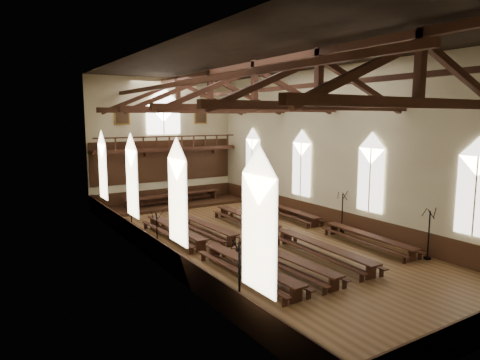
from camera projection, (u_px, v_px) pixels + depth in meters
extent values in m
plane|color=brown|center=(254.00, 241.00, 24.06)|extent=(26.00, 26.00, 0.00)
plane|color=#C2BC93|center=(164.00, 142.00, 34.23)|extent=(12.00, 0.00, 12.00)
plane|color=#C2BC93|center=(149.00, 158.00, 20.18)|extent=(0.00, 26.00, 26.00)
plane|color=#C2BC93|center=(334.00, 149.00, 26.49)|extent=(0.00, 26.00, 26.00)
plane|color=black|center=(255.00, 59.00, 22.61)|extent=(26.00, 26.00, 0.00)
cube|color=#381E10|center=(165.00, 196.00, 34.83)|extent=(11.90, 0.08, 1.20)
cube|color=#381E10|center=(153.00, 248.00, 20.84)|extent=(0.08, 25.90, 1.20)
cube|color=#381E10|center=(332.00, 218.00, 27.11)|extent=(0.08, 25.90, 1.20)
cube|color=white|center=(259.00, 234.00, 12.92)|extent=(0.05, 1.80, 3.60)
cube|color=white|center=(259.00, 176.00, 12.66)|extent=(0.05, 1.80, 1.80)
cylinder|color=#C2BC93|center=(260.00, 234.00, 12.94)|extent=(0.08, 0.08, 3.60)
cube|color=white|center=(178.00, 202.00, 17.95)|extent=(0.05, 1.80, 3.60)
cube|color=white|center=(177.00, 159.00, 17.69)|extent=(0.05, 1.80, 1.80)
cylinder|color=#C2BC93|center=(179.00, 202.00, 17.97)|extent=(0.08, 0.08, 3.60)
cube|color=white|center=(132.00, 183.00, 22.98)|extent=(0.05, 1.80, 3.60)
cube|color=white|center=(131.00, 150.00, 22.72)|extent=(0.05, 1.80, 1.80)
cylinder|color=#C2BC93|center=(133.00, 183.00, 23.00)|extent=(0.08, 0.08, 3.60)
cube|color=white|center=(103.00, 172.00, 28.01)|extent=(0.05, 1.80, 3.60)
cube|color=white|center=(102.00, 144.00, 27.75)|extent=(0.05, 1.80, 1.80)
cylinder|color=#C2BC93|center=(104.00, 172.00, 28.03)|extent=(0.08, 0.08, 3.60)
cube|color=white|center=(476.00, 197.00, 19.13)|extent=(0.05, 1.80, 3.60)
cube|color=white|center=(479.00, 157.00, 18.87)|extent=(0.05, 1.80, 1.80)
cylinder|color=#C2BC93|center=(475.00, 197.00, 19.10)|extent=(0.08, 0.08, 3.60)
cube|color=white|center=(370.00, 180.00, 24.15)|extent=(0.05, 1.80, 3.60)
cube|color=white|center=(372.00, 148.00, 23.89)|extent=(0.05, 1.80, 1.80)
cylinder|color=#C2BC93|center=(370.00, 180.00, 24.13)|extent=(0.08, 0.08, 3.60)
cube|color=white|center=(301.00, 169.00, 29.18)|extent=(0.05, 1.80, 3.60)
cube|color=white|center=(302.00, 143.00, 28.92)|extent=(0.05, 1.80, 1.80)
cylinder|color=#C2BC93|center=(301.00, 169.00, 29.16)|extent=(0.08, 0.08, 3.60)
cube|color=white|center=(252.00, 162.00, 34.21)|extent=(0.05, 1.80, 3.60)
cube|color=white|center=(253.00, 139.00, 33.95)|extent=(0.05, 1.80, 1.80)
cylinder|color=#C2BC93|center=(252.00, 162.00, 34.19)|extent=(0.08, 0.08, 3.60)
cube|color=white|center=(164.00, 119.00, 33.89)|extent=(2.80, 0.05, 2.40)
cube|color=white|center=(163.00, 104.00, 33.71)|extent=(2.80, 0.05, 2.80)
cylinder|color=#C2BC93|center=(164.00, 119.00, 33.85)|extent=(0.10, 0.10, 2.40)
cube|color=#341B10|center=(167.00, 150.00, 33.77)|extent=(11.80, 1.20, 0.20)
cube|color=#381E10|center=(164.00, 161.00, 34.40)|extent=(11.80, 0.10, 3.30)
cube|color=#341B10|center=(169.00, 137.00, 33.17)|extent=(11.60, 0.12, 0.10)
cube|color=#341B10|center=(170.00, 148.00, 33.30)|extent=(11.60, 0.12, 0.10)
cube|color=#341B10|center=(108.00, 155.00, 31.78)|extent=(0.35, 0.40, 0.50)
cube|color=#341B10|center=(147.00, 153.00, 33.36)|extent=(0.35, 0.40, 0.50)
cube|color=#341B10|center=(182.00, 152.00, 34.93)|extent=(0.35, 0.40, 0.50)
cube|color=#341B10|center=(214.00, 150.00, 36.51)|extent=(0.35, 0.40, 0.50)
cube|color=brown|center=(122.00, 115.00, 32.12)|extent=(1.15, 0.06, 1.45)
cube|color=black|center=(122.00, 115.00, 32.08)|extent=(0.95, 0.04, 1.25)
cube|color=brown|center=(201.00, 115.00, 35.59)|extent=(1.15, 0.06, 1.45)
cube|color=black|center=(201.00, 115.00, 35.55)|extent=(0.95, 0.04, 1.25)
cube|color=#341B10|center=(418.00, 103.00, 14.61)|extent=(11.70, 0.35, 0.35)
cube|color=#341B10|center=(420.00, 64.00, 14.42)|extent=(0.30, 0.30, 2.40)
cube|color=#341B10|center=(360.00, 71.00, 12.96)|extent=(5.44, 0.26, 2.40)
cube|color=#341B10|center=(468.00, 80.00, 15.99)|extent=(5.44, 0.26, 2.40)
cube|color=#341B10|center=(318.00, 106.00, 18.80)|extent=(11.70, 0.35, 0.35)
cube|color=#341B10|center=(319.00, 76.00, 18.61)|extent=(0.30, 0.30, 2.40)
cube|color=#341B10|center=(265.00, 82.00, 17.15)|extent=(5.44, 0.26, 2.40)
cube|color=#341B10|center=(364.00, 88.00, 20.18)|extent=(5.44, 0.26, 2.40)
cube|color=#341B10|center=(255.00, 108.00, 22.99)|extent=(11.70, 0.35, 0.35)
cube|color=#341B10|center=(255.00, 84.00, 22.80)|extent=(0.30, 0.30, 2.40)
cube|color=#341B10|center=(207.00, 89.00, 21.34)|extent=(5.44, 0.26, 2.40)
cube|color=#341B10|center=(296.00, 93.00, 24.37)|extent=(5.44, 0.26, 2.40)
cube|color=#341B10|center=(211.00, 110.00, 27.18)|extent=(11.70, 0.35, 0.35)
cube|color=#341B10|center=(210.00, 89.00, 26.99)|extent=(0.30, 0.30, 2.40)
cube|color=#341B10|center=(168.00, 94.00, 25.53)|extent=(5.44, 0.26, 2.40)
cube|color=#341B10|center=(248.00, 97.00, 28.56)|extent=(5.44, 0.26, 2.40)
cube|color=#341B10|center=(178.00, 111.00, 31.37)|extent=(11.70, 0.35, 0.35)
cube|color=#341B10|center=(178.00, 93.00, 31.18)|extent=(0.30, 0.30, 2.40)
cube|color=#341B10|center=(140.00, 97.00, 29.72)|extent=(5.44, 0.26, 2.40)
cube|color=#341B10|center=(213.00, 99.00, 32.75)|extent=(5.44, 0.26, 2.40)
cube|color=#341B10|center=(198.00, 81.00, 21.03)|extent=(0.25, 25.70, 0.25)
cube|color=#341B10|center=(303.00, 86.00, 24.57)|extent=(0.25, 25.70, 0.25)
cube|color=#341B10|center=(255.00, 64.00, 22.66)|extent=(0.30, 25.70, 0.30)
cube|color=#341B10|center=(247.00, 263.00, 18.40)|extent=(0.90, 6.70, 0.08)
cube|color=#341B10|center=(291.00, 296.00, 15.93)|extent=(0.57, 0.10, 0.64)
cube|color=#341B10|center=(214.00, 253.00, 20.97)|extent=(0.57, 0.10, 0.64)
cube|color=#341B10|center=(247.00, 273.00, 18.46)|extent=(0.28, 5.92, 0.08)
cube|color=#341B10|center=(236.00, 272.00, 18.11)|extent=(0.50, 6.69, 0.06)
cube|color=#341B10|center=(280.00, 303.00, 15.58)|extent=(0.22, 0.07, 0.37)
cube|color=#341B10|center=(203.00, 258.00, 20.70)|extent=(0.22, 0.07, 0.37)
cube|color=#341B10|center=(258.00, 267.00, 18.77)|extent=(0.50, 6.69, 0.06)
cube|color=#341B10|center=(304.00, 296.00, 16.24)|extent=(0.22, 0.07, 0.37)
cube|color=#341B10|center=(224.00, 253.00, 21.36)|extent=(0.22, 0.07, 0.37)
cube|color=#341B10|center=(177.00, 227.00, 24.60)|extent=(0.90, 6.70, 0.08)
cube|color=#341B10|center=(201.00, 246.00, 22.14)|extent=(0.57, 0.10, 0.64)
cube|color=#341B10|center=(158.00, 222.00, 27.18)|extent=(0.57, 0.10, 0.64)
cube|color=#341B10|center=(177.00, 234.00, 24.67)|extent=(0.28, 5.92, 0.08)
cube|color=#341B10|center=(168.00, 233.00, 24.32)|extent=(0.50, 6.69, 0.06)
cube|color=#341B10|center=(191.00, 251.00, 21.79)|extent=(0.22, 0.07, 0.37)
cube|color=#341B10|center=(149.00, 225.00, 26.91)|extent=(0.22, 0.07, 0.37)
cube|color=#341B10|center=(186.00, 230.00, 24.97)|extent=(0.50, 6.69, 0.06)
cube|color=#341B10|center=(211.00, 247.00, 22.44)|extent=(0.22, 0.07, 0.37)
cube|color=#341B10|center=(166.00, 223.00, 27.56)|extent=(0.22, 0.07, 0.37)
cube|color=#341B10|center=(282.00, 257.00, 19.33)|extent=(0.96, 6.60, 0.08)
cube|color=#341B10|center=(328.00, 286.00, 16.90)|extent=(0.56, 0.10, 0.63)
cube|color=#341B10|center=(247.00, 248.00, 21.86)|extent=(0.56, 0.10, 0.63)
cube|color=#341B10|center=(282.00, 266.00, 19.39)|extent=(0.34, 5.82, 0.08)
cube|color=#341B10|center=(272.00, 265.00, 19.04)|extent=(0.56, 6.58, 0.06)
cube|color=#341B10|center=(318.00, 293.00, 16.55)|extent=(0.21, 0.08, 0.37)
cube|color=#341B10|center=(237.00, 252.00, 21.59)|extent=(0.21, 0.08, 0.37)
cube|color=#341B10|center=(292.00, 260.00, 19.70)|extent=(0.56, 6.58, 0.06)
cube|color=#341B10|center=(339.00, 286.00, 17.21)|extent=(0.21, 0.08, 0.37)
cube|color=#341B10|center=(255.00, 248.00, 22.25)|extent=(0.21, 0.08, 0.37)
cube|color=#341B10|center=(206.00, 223.00, 25.53)|extent=(0.96, 6.60, 0.08)
cube|color=#341B10|center=(232.00, 241.00, 23.11)|extent=(0.56, 0.10, 0.63)
cube|color=#341B10|center=(185.00, 219.00, 28.07)|extent=(0.56, 0.10, 0.63)
cube|color=#341B10|center=(206.00, 230.00, 25.60)|extent=(0.34, 5.82, 0.08)
cube|color=#341B10|center=(198.00, 229.00, 25.25)|extent=(0.56, 6.58, 0.06)
cube|color=#341B10|center=(223.00, 245.00, 22.76)|extent=(0.21, 0.08, 0.37)
cube|color=#341B10|center=(177.00, 222.00, 27.80)|extent=(0.21, 0.08, 0.37)
cube|color=#341B10|center=(215.00, 226.00, 25.90)|extent=(0.56, 6.58, 0.06)
cube|color=#341B10|center=(241.00, 241.00, 23.41)|extent=(0.21, 0.08, 0.37)
cube|color=#341B10|center=(193.00, 219.00, 28.45)|extent=(0.21, 0.08, 0.37)
cube|color=#341B10|center=(326.00, 245.00, 21.01)|extent=(0.93, 6.78, 0.08)
cube|color=#341B10|center=(375.00, 271.00, 18.52)|extent=(0.58, 0.10, 0.65)
cube|color=#341B10|center=(288.00, 238.00, 23.62)|extent=(0.58, 0.10, 0.65)
cube|color=#341B10|center=(326.00, 254.00, 21.08)|extent=(0.30, 5.98, 0.08)
cube|color=#341B10|center=(317.00, 253.00, 20.76)|extent=(0.53, 6.76, 0.06)
cube|color=#341B10|center=(366.00, 277.00, 18.20)|extent=(0.22, 0.08, 0.38)
cube|color=#341B10|center=(278.00, 241.00, 23.38)|extent=(0.22, 0.08, 0.38)
cube|color=#341B10|center=(335.00, 249.00, 21.35)|extent=(0.53, 6.76, 0.06)
cube|color=#341B10|center=(386.00, 272.00, 18.79)|extent=(0.22, 0.08, 0.38)
cube|color=#341B10|center=(296.00, 238.00, 23.97)|extent=(0.22, 0.08, 0.38)
cube|color=#341B10|center=(245.00, 216.00, 27.22)|extent=(0.93, 6.78, 0.08)
cube|color=#341B10|center=(273.00, 232.00, 24.72)|extent=(0.58, 0.10, 0.65)
cube|color=#341B10|center=(221.00, 213.00, 29.82)|extent=(0.58, 0.10, 0.65)
cube|color=#341B10|center=(245.00, 223.00, 27.28)|extent=(0.30, 5.98, 0.08)
cube|color=#341B10|center=(237.00, 222.00, 26.96)|extent=(0.53, 6.76, 0.06)
cube|color=#341B10|center=(265.00, 236.00, 24.40)|extent=(0.22, 0.08, 0.38)
cube|color=#341B10|center=(213.00, 216.00, 29.58)|extent=(0.22, 0.08, 0.38)
cube|color=#341B10|center=(253.00, 219.00, 27.55)|extent=(0.53, 6.76, 0.06)
cube|color=#341B10|center=(282.00, 233.00, 24.99)|extent=(0.22, 0.08, 0.38)
cube|color=#341B10|center=(229.00, 214.00, 30.17)|extent=(0.22, 0.08, 0.38)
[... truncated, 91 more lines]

